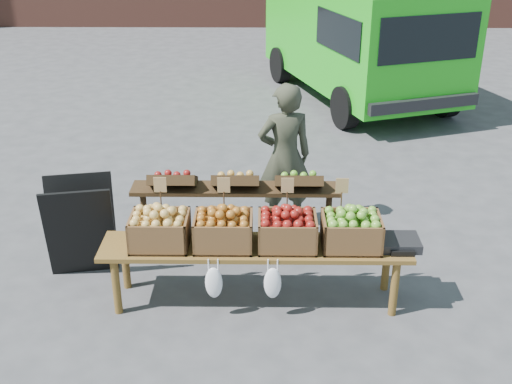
# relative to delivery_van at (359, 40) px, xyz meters

# --- Properties ---
(ground) EXTENTS (80.00, 80.00, 0.00)m
(ground) POSITION_rel_delivery_van_xyz_m (-2.64, -6.47, -1.02)
(ground) COLOR #444446
(delivery_van) EXTENTS (3.48, 5.00, 2.05)m
(delivery_van) POSITION_rel_delivery_van_xyz_m (0.00, 0.00, 0.00)
(delivery_van) COLOR #1BB218
(delivery_van) RESTS_ON ground
(vendor) EXTENTS (0.66, 0.50, 1.61)m
(vendor) POSITION_rel_delivery_van_xyz_m (-1.42, -4.86, -0.22)
(vendor) COLOR #323526
(vendor) RESTS_ON ground
(chalkboard_sign) EXTENTS (0.69, 0.46, 0.96)m
(chalkboard_sign) POSITION_rel_delivery_van_xyz_m (-3.38, -5.86, -0.54)
(chalkboard_sign) COLOR black
(chalkboard_sign) RESTS_ON ground
(back_table) EXTENTS (2.10, 0.44, 1.04)m
(back_table) POSITION_rel_delivery_van_xyz_m (-1.91, -5.63, -0.50)
(back_table) COLOR #312111
(back_table) RESTS_ON ground
(display_bench) EXTENTS (2.70, 0.56, 0.57)m
(display_bench) POSITION_rel_delivery_van_xyz_m (-1.71, -6.35, -0.74)
(display_bench) COLOR brown
(display_bench) RESTS_ON ground
(crate_golden_apples) EXTENTS (0.50, 0.40, 0.28)m
(crate_golden_apples) POSITION_rel_delivery_van_xyz_m (-2.54, -6.35, -0.31)
(crate_golden_apples) COLOR gold
(crate_golden_apples) RESTS_ON display_bench
(crate_russet_pears) EXTENTS (0.50, 0.40, 0.28)m
(crate_russet_pears) POSITION_rel_delivery_van_xyz_m (-1.99, -6.35, -0.31)
(crate_russet_pears) COLOR #A35525
(crate_russet_pears) RESTS_ON display_bench
(crate_red_apples) EXTENTS (0.50, 0.40, 0.28)m
(crate_red_apples) POSITION_rel_delivery_van_xyz_m (-1.44, -6.35, -0.31)
(crate_red_apples) COLOR #730004
(crate_red_apples) RESTS_ON display_bench
(crate_green_apples) EXTENTS (0.50, 0.40, 0.28)m
(crate_green_apples) POSITION_rel_delivery_van_xyz_m (-0.89, -6.35, -0.31)
(crate_green_apples) COLOR #518920
(crate_green_apples) RESTS_ON display_bench
(weighing_scale) EXTENTS (0.34, 0.30, 0.08)m
(weighing_scale) POSITION_rel_delivery_van_xyz_m (-0.46, -6.35, -0.41)
(weighing_scale) COLOR black
(weighing_scale) RESTS_ON display_bench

